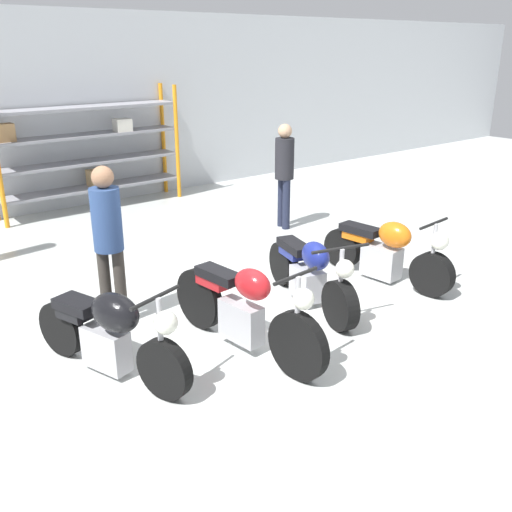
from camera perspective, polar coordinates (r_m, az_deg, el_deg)
ground_plane at (r=6.51m, az=2.20°, el=-6.76°), size 30.00×30.00×0.00m
back_wall at (r=11.41m, az=-19.30°, el=13.39°), size 30.00×0.08×3.60m
shelving_rack at (r=11.28m, az=-16.43°, el=10.28°), size 3.53×0.63×2.24m
motorcycle_black at (r=5.52m, az=-14.40°, el=-7.41°), size 0.83×1.90×0.98m
motorcycle_red at (r=5.76m, az=-1.13°, el=-5.35°), size 0.56×2.14×1.04m
motorcycle_blue at (r=6.84m, az=5.41°, el=-1.75°), size 0.83×1.95×0.95m
motorcycle_orange at (r=7.70m, az=12.88°, el=0.40°), size 0.62×1.96×0.95m
person_browsing at (r=9.65m, az=2.86°, el=8.83°), size 0.39×0.39×1.76m
person_near_rack at (r=6.35m, az=-14.60°, el=2.26°), size 0.45×0.45×1.79m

